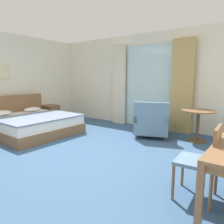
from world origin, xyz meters
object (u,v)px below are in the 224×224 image
Objects in this scene: nightstand at (51,113)px; round_cafe_table at (198,118)px; bed at (31,123)px; armchair_by_window at (152,123)px; framed_picture at (5,72)px; desk_chair at (204,158)px.

nightstand is 4.66m from round_cafe_table.
bed reaches higher than armchair_by_window.
armchair_by_window reaches higher than nightstand.
armchair_by_window is 1.05m from round_cafe_table.
nightstand is at bearing -174.14° from round_cafe_table.
framed_picture reaches higher than bed.
nightstand is 0.72× the size of round_cafe_table.
desk_chair is 5.66m from framed_picture.
framed_picture is (-3.86, -1.52, 1.27)m from armchair_by_window.
desk_chair is (5.31, -1.90, 0.24)m from nightstand.
armchair_by_window is 4.34m from framed_picture.
round_cafe_table is 1.89× the size of framed_picture.
desk_chair reaches higher than round_cafe_table.
round_cafe_table is at bearing 16.18° from armchair_by_window.
round_cafe_table is at bearing 26.05° from bed.
bed is 4.13m from round_cafe_table.
bed is at bearing -153.95° from round_cafe_table.
bed is at bearing -150.71° from armchair_by_window.
framed_picture is (-0.22, -1.33, 1.34)m from nightstand.
nightstand is 0.53× the size of armchair_by_window.
bed is 2.34× the size of desk_chair.
round_cafe_table is 5.28m from framed_picture.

